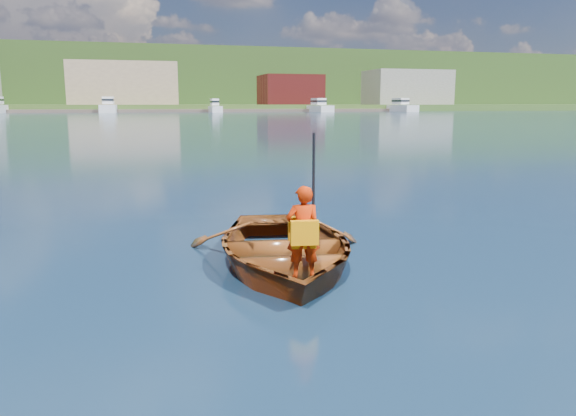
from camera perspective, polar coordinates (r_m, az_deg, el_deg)
ground at (r=8.29m, az=-2.74°, el=-5.13°), size 600.00×600.00×0.00m
rowboat at (r=7.87m, az=-0.49°, el=-4.07°), size 3.30×4.24×0.80m
child_paddler at (r=6.92m, az=1.56°, el=-2.44°), size 0.46×0.38×1.79m
shoreline at (r=244.55m, az=-14.84°, el=12.09°), size 400.00×140.00×22.00m
dock at (r=155.90m, az=-17.02°, el=9.41°), size 160.05×7.11×0.80m
waterfront_buildings at (r=173.00m, az=-17.29°, el=11.90°), size 202.00×16.00×14.00m
marina_yachts at (r=151.49m, az=-11.16°, el=10.03°), size 142.28×13.94×4.23m
hillside_trees at (r=250.84m, az=-17.22°, el=13.88°), size 294.07×83.55×26.51m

